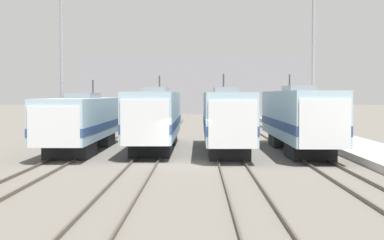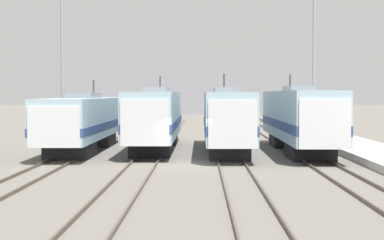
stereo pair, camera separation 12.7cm
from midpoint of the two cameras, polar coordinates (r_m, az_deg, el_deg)
The scene contains 12 objects.
ground_plane at distance 34.90m, azimuth -0.48°, elevation -3.99°, with size 400.00×400.00×0.00m, color #666059.
rail_pair_far_left at distance 35.75m, azimuth -12.08°, elevation -3.77°, with size 1.51×120.00×0.15m.
rail_pair_center_left at distance 35.02m, azimuth -4.41°, elevation -3.85°, with size 1.51×120.00×0.15m.
rail_pair_center_right at distance 34.93m, azimuth 3.45°, elevation -3.86°, with size 1.51×120.00×0.15m.
rail_pair_far_right at distance 35.49m, azimuth 11.20°, elevation -3.80°, with size 1.51×120.00×0.15m.
locomotive_far_left at distance 43.32m, azimuth -9.82°, elevation -0.11°, with size 3.12×17.96×4.88m.
locomotive_center_left at distance 44.47m, azimuth -3.34°, elevation 0.23°, with size 2.98×18.96×5.25m.
locomotive_center_right at distance 41.97m, azimuth 2.96°, elevation 0.09°, with size 2.85×17.60×5.30m.
locomotive_far_right at distance 42.46m, azimuth 9.42°, elevation 0.15°, with size 2.97×18.19×5.26m.
catenary_tower_left at distance 49.02m, azimuth -11.59°, elevation 5.70°, with size 2.25×0.25×12.89m.
catenary_tower_right at distance 48.68m, azimuth 10.67°, elevation 5.73°, with size 2.25×0.25×12.89m.
depot_building at distance 129.17m, azimuth 0.38°, elevation 2.97°, with size 44.95×14.84×10.67m.
Camera 1 is at (0.57, -34.68, 3.82)m, focal length 60.00 mm.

